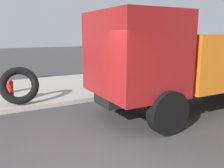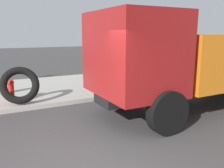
{
  "view_description": "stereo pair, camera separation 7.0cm",
  "coord_description": "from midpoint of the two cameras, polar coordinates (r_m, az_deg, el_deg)",
  "views": [
    {
      "loc": [
        -1.44,
        -3.75,
        2.43
      ],
      "look_at": [
        1.9,
        2.45,
        0.95
      ],
      "focal_mm": 38.63,
      "sensor_mm": 36.0,
      "label": 1
    },
    {
      "loc": [
        -1.38,
        -3.78,
        2.43
      ],
      "look_at": [
        1.9,
        2.45,
        0.95
      ],
      "focal_mm": 38.63,
      "sensor_mm": 36.0,
      "label": 2
    }
  ],
  "objects": [
    {
      "name": "dump_truck_orange",
      "position": [
        8.13,
        19.2,
        5.46
      ],
      "size": [
        7.0,
        2.8,
        3.0
      ],
      "color": "orange",
      "rests_on": "ground"
    },
    {
      "name": "sidewalk_curb",
      "position": [
        10.62,
        -19.43,
        -1.6
      ],
      "size": [
        36.0,
        5.0,
        0.15
      ],
      "primitive_type": "cube",
      "color": "#ADA89E",
      "rests_on": "ground"
    },
    {
      "name": "fire_hydrant",
      "position": [
        8.89,
        -22.56,
        -1.23
      ],
      "size": [
        0.23,
        0.51,
        0.75
      ],
      "color": "red",
      "rests_on": "sidewalk_curb"
    },
    {
      "name": "loose_tire",
      "position": [
        8.41,
        -20.78,
        -0.27
      ],
      "size": [
        1.34,
        0.89,
        1.24
      ],
      "primitive_type": "torus",
      "rotation": [
        1.17,
        0.0,
        -0.15
      ],
      "color": "black",
      "rests_on": "sidewalk_curb"
    }
  ]
}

